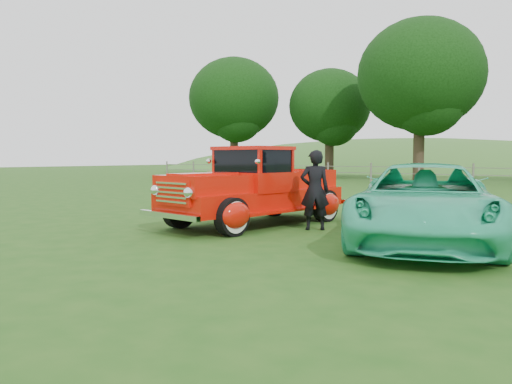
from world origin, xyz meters
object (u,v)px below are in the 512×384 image
Objects in this scene: teal_sedan at (425,204)px; man at (315,190)px; tree_mid_west at (330,106)px; red_pickup at (255,190)px; tree_far_west at (234,99)px; tree_near_west at (420,75)px.

man is (-2.42, 0.37, 0.13)m from teal_sedan.
teal_sedan is 2.45m from man.
red_pickup is at bearing -66.11° from tree_mid_west.
tree_far_west is 34.62m from teal_sedan.
teal_sedan is (23.60, -24.66, -5.77)m from tree_far_west.
teal_sedan is at bearing -59.67° from tree_mid_west.
tree_near_west reaches higher than teal_sedan.
tree_far_west reaches higher than teal_sedan.
tree_mid_west is at bearing -99.72° from man.
red_pickup is at bearing 159.00° from teal_sedan.
man is (13.18, -26.29, -4.70)m from tree_mid_west.
man is at bearing 154.53° from teal_sedan.
man is (5.18, -23.29, -5.95)m from tree_near_west.
tree_far_west is 16.03m from tree_near_west.
tree_far_west is 1.17× the size of tree_mid_west.
red_pickup is (3.68, -23.37, -6.00)m from tree_near_west.
tree_near_west is (8.00, -3.00, 1.25)m from tree_mid_west.
tree_far_west is 1.92× the size of red_pickup.
tree_mid_west is 1.64× the size of red_pickup.
teal_sedan is (7.60, -23.66, -6.08)m from tree_near_west.
red_pickup is at bearing -33.29° from man.
man is at bearing -48.91° from tree_far_west.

